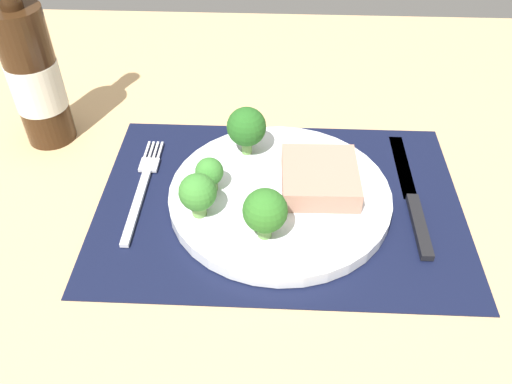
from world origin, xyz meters
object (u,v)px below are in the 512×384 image
object	(u,v)px
fork	(142,187)
steak	(320,177)
knife	(413,200)
plate	(280,196)
wine_bottle	(33,73)

from	to	relation	value
fork	steak	bearing A→B (deg)	1.04
steak	knife	bearing A→B (deg)	-3.14
plate	fork	xyz separation A→B (cm)	(-17.20, 1.42, -0.55)
steak	plate	bearing A→B (deg)	-166.18
plate	wine_bottle	distance (cm)	35.57
knife	wine_bottle	distance (cm)	50.65
steak	fork	world-z (taller)	steak
steak	wine_bottle	xyz separation A→B (cm)	(-36.94, 10.93, 6.86)
steak	fork	distance (cm)	22.08
knife	wine_bottle	world-z (taller)	wine_bottle
plate	steak	distance (cm)	5.30
plate	knife	distance (cm)	16.18
plate	steak	world-z (taller)	steak
plate	fork	distance (cm)	17.27
fork	wine_bottle	distance (cm)	20.75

